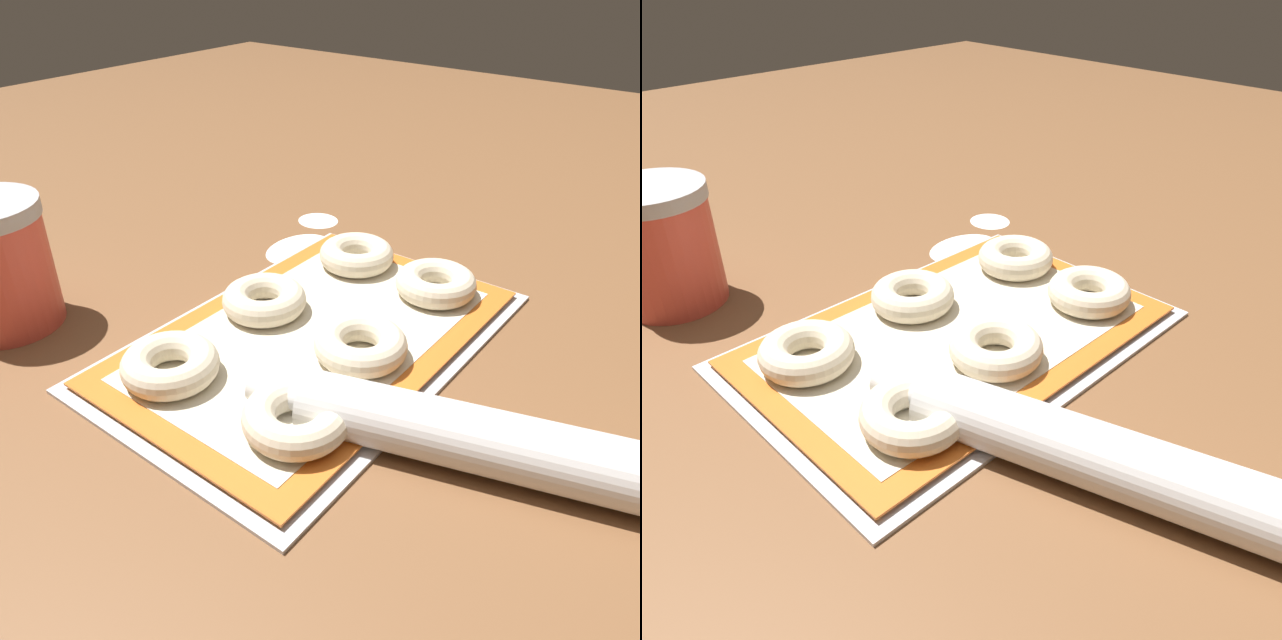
% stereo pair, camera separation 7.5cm
% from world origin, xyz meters
% --- Properties ---
extents(ground_plane, '(2.80, 2.80, 0.00)m').
position_xyz_m(ground_plane, '(0.00, 0.00, 0.00)').
color(ground_plane, brown).
extents(baking_tray, '(0.44, 0.29, 0.01)m').
position_xyz_m(baking_tray, '(0.00, -0.00, 0.00)').
color(baking_tray, silver).
rests_on(baking_tray, ground_plane).
extents(baking_mat, '(0.41, 0.26, 0.00)m').
position_xyz_m(baking_mat, '(0.00, -0.00, 0.01)').
color(baking_mat, orange).
rests_on(baking_mat, baking_tray).
extents(bagel_front_left, '(0.09, 0.09, 0.03)m').
position_xyz_m(bagel_front_left, '(-0.13, -0.08, 0.03)').
color(bagel_front_left, beige).
rests_on(bagel_front_left, baking_mat).
extents(bagel_front_center, '(0.09, 0.09, 0.03)m').
position_xyz_m(bagel_front_center, '(-0.01, -0.06, 0.03)').
color(bagel_front_center, beige).
rests_on(bagel_front_center, baking_mat).
extents(bagel_front_right, '(0.09, 0.09, 0.03)m').
position_xyz_m(bagel_front_right, '(0.15, -0.06, 0.03)').
color(bagel_front_right, beige).
rests_on(bagel_front_right, baking_mat).
extents(bagel_back_left, '(0.09, 0.09, 0.03)m').
position_xyz_m(bagel_back_left, '(-0.14, 0.06, 0.03)').
color(bagel_back_left, beige).
rests_on(bagel_back_left, baking_mat).
extents(bagel_back_center, '(0.09, 0.09, 0.03)m').
position_xyz_m(bagel_back_center, '(-0.00, 0.07, 0.03)').
color(bagel_back_center, beige).
rests_on(bagel_back_center, baking_mat).
extents(bagel_back_right, '(0.09, 0.09, 0.03)m').
position_xyz_m(bagel_back_right, '(0.15, 0.05, 0.03)').
color(bagel_back_right, beige).
rests_on(bagel_back_right, baking_mat).
extents(rolling_pin, '(0.17, 0.47, 0.05)m').
position_xyz_m(rolling_pin, '(-0.05, -0.25, 0.03)').
color(rolling_pin, silver).
rests_on(rolling_pin, ground_plane).
extents(flour_patch_near, '(0.06, 0.06, 0.00)m').
position_xyz_m(flour_patch_near, '(0.25, 0.19, 0.00)').
color(flour_patch_near, white).
rests_on(flour_patch_near, ground_plane).
extents(flour_patch_far, '(0.10, 0.07, 0.00)m').
position_xyz_m(flour_patch_far, '(0.16, 0.15, 0.00)').
color(flour_patch_far, white).
rests_on(flour_patch_far, ground_plane).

